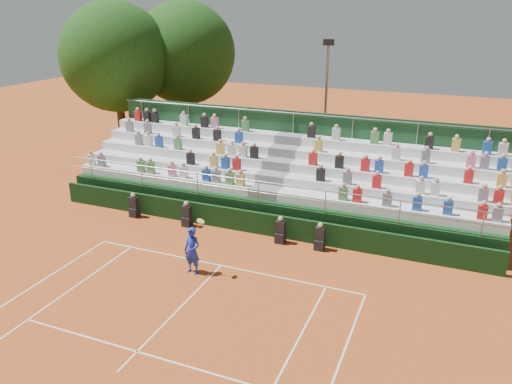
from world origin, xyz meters
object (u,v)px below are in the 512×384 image
at_px(tennis_player, 192,251).
at_px(tree_east, 185,53).
at_px(tree_west, 116,57).
at_px(floodlight_mast, 326,94).

bearing_deg(tennis_player, tree_east, 119.94).
distance_m(tree_west, tree_east, 4.59).
height_order(tennis_player, tree_west, tree_west).
relative_size(tree_east, floodlight_mast, 1.29).
xyz_separation_m(tree_east, floodlight_mast, (9.92, -0.82, -1.95)).
height_order(tree_west, floodlight_mast, tree_west).
height_order(tennis_player, tree_east, tree_east).
xyz_separation_m(tree_west, floodlight_mast, (12.70, 2.83, -1.92)).
bearing_deg(floodlight_mast, tree_east, 175.25).
bearing_deg(tree_east, tennis_player, -60.06).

